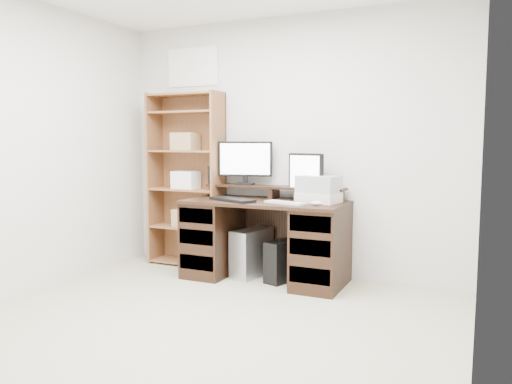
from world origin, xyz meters
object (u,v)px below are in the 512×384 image
Objects in this scene: monitor_wide at (245,161)px; bookshelf at (187,178)px; printer at (319,198)px; desk at (265,239)px; monitor_small at (306,175)px; tower_silver at (252,253)px; tower_black at (283,261)px.

monitor_wide is 0.30× the size of bookshelf.
desk is at bearing -162.66° from printer.
monitor_small is at bearing 156.98° from printer.
bookshelf is at bearing -176.13° from printer.
tower_silver is at bearing -143.78° from monitor_small.
tower_silver is at bearing -60.95° from monitor_wide.
monitor_small reaches higher than desk.
monitor_wide is at bearing 175.48° from tower_black.
monitor_small is at bearing 24.57° from tower_silver.
desk is 3.41× the size of monitor_small.
monitor_wide is at bearing -161.35° from monitor_small.
monitor_wide reaches higher than tower_silver.
tower_black is at bearing -9.70° from bookshelf.
monitor_small reaches higher than printer.
tower_silver reaches higher than tower_black.
desk is 0.83× the size of bookshelf.
printer is 0.87m from tower_silver.
bookshelf is at bearing -179.64° from tower_silver.
tower_silver is 0.35m from tower_black.
printer is at bearing 12.58° from tower_silver.
tower_silver is (-0.17, 0.05, -0.16)m from desk.
tower_silver is at bearing -10.95° from bookshelf.
bookshelf reaches higher than monitor_wide.
desk reaches higher than tower_black.
tower_silver is at bearing -169.31° from printer.
bookshelf is at bearing -158.82° from monitor_small.
bookshelf reaches higher than tower_silver.
tower_black is at bearing 4.41° from desk.
monitor_wide reaches higher than tower_black.
monitor_wide reaches higher than monitor_small.
monitor_wide reaches higher than printer.
monitor_small is at bearing -1.79° from bookshelf.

